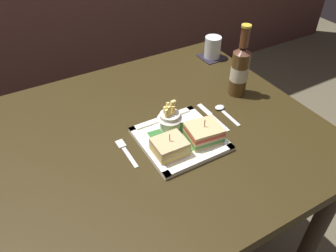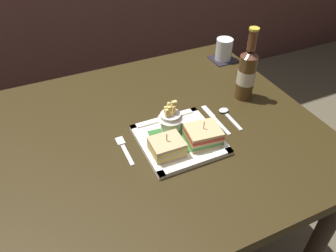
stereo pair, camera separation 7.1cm
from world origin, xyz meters
name	(u,v)px [view 2 (the right image)]	position (x,y,z in m)	size (l,w,h in m)	color
dining_table	(158,152)	(0.00, 0.00, 0.66)	(1.04, 0.93, 0.76)	black
square_plate	(179,140)	(0.04, -0.08, 0.76)	(0.24, 0.24, 0.02)	white
sandwich_half_left	(167,147)	(-0.02, -0.12, 0.79)	(0.10, 0.08, 0.07)	tan
sandwich_half_right	(203,135)	(0.10, -0.12, 0.79)	(0.11, 0.10, 0.08)	tan
fries_cup	(170,118)	(0.04, -0.02, 0.81)	(0.08, 0.08, 0.10)	silver
beer_bottle	(247,73)	(0.36, 0.04, 0.86)	(0.06, 0.06, 0.26)	#523719
drink_coaster	(223,59)	(0.45, 0.32, 0.76)	(0.10, 0.10, 0.00)	black
water_glass	(224,51)	(0.45, 0.32, 0.80)	(0.07, 0.07, 0.09)	silver
fork	(124,149)	(-0.13, -0.04, 0.76)	(0.02, 0.13, 0.00)	silver
knife	(214,118)	(0.20, -0.03, 0.76)	(0.02, 0.17, 0.00)	silver
spoon	(226,113)	(0.25, -0.02, 0.76)	(0.03, 0.12, 0.01)	silver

